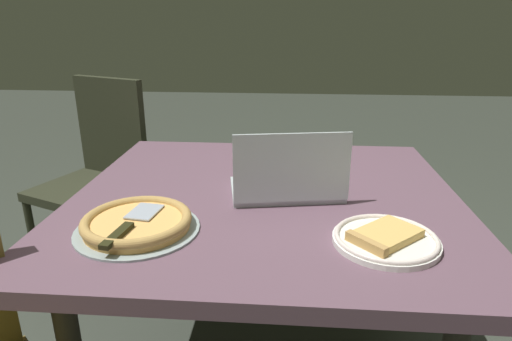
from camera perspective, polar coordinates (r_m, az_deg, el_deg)
dining_table at (r=1.37m, az=1.29°, el=-5.49°), size 1.17×1.10×0.70m
laptop at (r=1.31m, az=4.10°, el=-1.60°), size 0.36×0.27×0.22m
pizza_plate at (r=1.10m, az=16.51°, el=-8.51°), size 0.25×0.25×0.04m
pizza_tray at (r=1.15m, az=-15.24°, el=-6.62°), size 0.31×0.31×0.04m
table_knife at (r=1.75m, az=4.17°, el=2.49°), size 0.13×0.20×0.01m
chair_far at (r=2.18m, az=-19.79°, el=0.21°), size 0.54×0.54×0.95m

